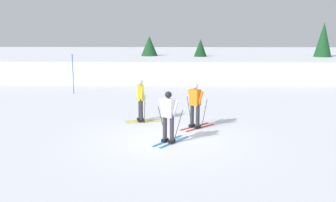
{
  "coord_description": "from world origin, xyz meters",
  "views": [
    {
      "loc": [
        0.35,
        -12.84,
        3.75
      ],
      "look_at": [
        -0.03,
        2.23,
        0.9
      ],
      "focal_mm": 42.32,
      "sensor_mm": 36.0,
      "label": 1
    }
  ],
  "objects_px": {
    "trail_marker_pole": "(73,74)",
    "conifer_far_left": "(323,46)",
    "skier_yellow": "(141,99)",
    "conifer_far_centre": "(200,53)",
    "skier_orange": "(195,104)",
    "skier_white": "(169,116)",
    "conifer_far_right": "(149,52)"
  },
  "relations": [
    {
      "from": "skier_orange",
      "to": "skier_white",
      "type": "bearing_deg",
      "value": -115.91
    },
    {
      "from": "skier_yellow",
      "to": "trail_marker_pole",
      "type": "distance_m",
      "value": 7.94
    },
    {
      "from": "conifer_far_centre",
      "to": "trail_marker_pole",
      "type": "bearing_deg",
      "value": -129.68
    },
    {
      "from": "trail_marker_pole",
      "to": "conifer_far_left",
      "type": "xyz_separation_m",
      "value": [
        17.1,
        9.15,
        1.16
      ]
    },
    {
      "from": "skier_yellow",
      "to": "skier_orange",
      "type": "bearing_deg",
      "value": -24.3
    },
    {
      "from": "skier_yellow",
      "to": "conifer_far_right",
      "type": "xyz_separation_m",
      "value": [
        -0.82,
        16.44,
        0.84
      ]
    },
    {
      "from": "conifer_far_right",
      "to": "trail_marker_pole",
      "type": "bearing_deg",
      "value": -110.07
    },
    {
      "from": "skier_white",
      "to": "trail_marker_pole",
      "type": "distance_m",
      "value": 11.01
    },
    {
      "from": "trail_marker_pole",
      "to": "conifer_far_left",
      "type": "height_order",
      "value": "conifer_far_left"
    },
    {
      "from": "conifer_far_left",
      "to": "skier_yellow",
      "type": "bearing_deg",
      "value": -128.84
    },
    {
      "from": "skier_orange",
      "to": "conifer_far_centre",
      "type": "relative_size",
      "value": 0.62
    },
    {
      "from": "skier_orange",
      "to": "conifer_far_centre",
      "type": "height_order",
      "value": "conifer_far_centre"
    },
    {
      "from": "skier_orange",
      "to": "conifer_far_centre",
      "type": "distance_m",
      "value": 16.81
    },
    {
      "from": "skier_yellow",
      "to": "conifer_far_left",
      "type": "xyz_separation_m",
      "value": [
        12.67,
        15.74,
        1.37
      ]
    },
    {
      "from": "trail_marker_pole",
      "to": "conifer_far_centre",
      "type": "height_order",
      "value": "conifer_far_centre"
    },
    {
      "from": "skier_orange",
      "to": "conifer_far_left",
      "type": "height_order",
      "value": "conifer_far_left"
    },
    {
      "from": "conifer_far_right",
      "to": "conifer_far_centre",
      "type": "height_order",
      "value": "conifer_far_right"
    },
    {
      "from": "conifer_far_right",
      "to": "conifer_far_centre",
      "type": "xyz_separation_m",
      "value": [
        4.04,
        -0.64,
        -0.11
      ]
    },
    {
      "from": "trail_marker_pole",
      "to": "conifer_far_left",
      "type": "distance_m",
      "value": 19.43
    },
    {
      "from": "skier_white",
      "to": "conifer_far_centre",
      "type": "distance_m",
      "value": 18.82
    },
    {
      "from": "skier_white",
      "to": "conifer_far_centre",
      "type": "height_order",
      "value": "conifer_far_centre"
    },
    {
      "from": "trail_marker_pole",
      "to": "conifer_far_centre",
      "type": "relative_size",
      "value": 0.8
    },
    {
      "from": "trail_marker_pole",
      "to": "skier_yellow",
      "type": "bearing_deg",
      "value": -56.11
    },
    {
      "from": "conifer_far_centre",
      "to": "skier_orange",
      "type": "bearing_deg",
      "value": -93.78
    },
    {
      "from": "conifer_far_right",
      "to": "conifer_far_left",
      "type": "bearing_deg",
      "value": -2.99
    },
    {
      "from": "skier_yellow",
      "to": "conifer_far_centre",
      "type": "relative_size",
      "value": 0.62
    },
    {
      "from": "conifer_far_centre",
      "to": "skier_yellow",
      "type": "bearing_deg",
      "value": -101.52
    },
    {
      "from": "conifer_far_left",
      "to": "skier_orange",
      "type": "bearing_deg",
      "value": -122.32
    },
    {
      "from": "skier_white",
      "to": "conifer_far_right",
      "type": "relative_size",
      "value": 0.57
    },
    {
      "from": "skier_orange",
      "to": "skier_yellow",
      "type": "relative_size",
      "value": 1.0
    },
    {
      "from": "skier_yellow",
      "to": "conifer_far_centre",
      "type": "height_order",
      "value": "conifer_far_centre"
    },
    {
      "from": "skier_yellow",
      "to": "conifer_far_left",
      "type": "distance_m",
      "value": 20.25
    }
  ]
}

